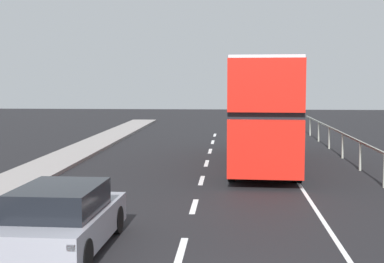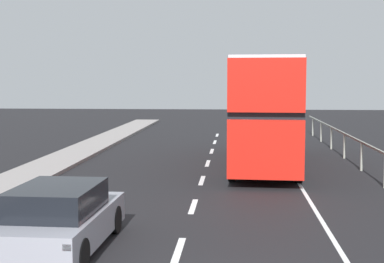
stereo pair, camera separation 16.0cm
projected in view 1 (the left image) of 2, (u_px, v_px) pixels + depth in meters
name	position (u px, v px, depth m)	size (l,w,h in m)	color
lane_paint_markings	(268.00, 200.00, 16.62)	(3.52, 46.00, 0.01)	silver
double_decker_bus_red	(264.00, 109.00, 23.47)	(3.03, 11.33, 4.37)	red
hatchback_car_near	(62.00, 219.00, 11.71)	(1.93, 4.12, 1.40)	gray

